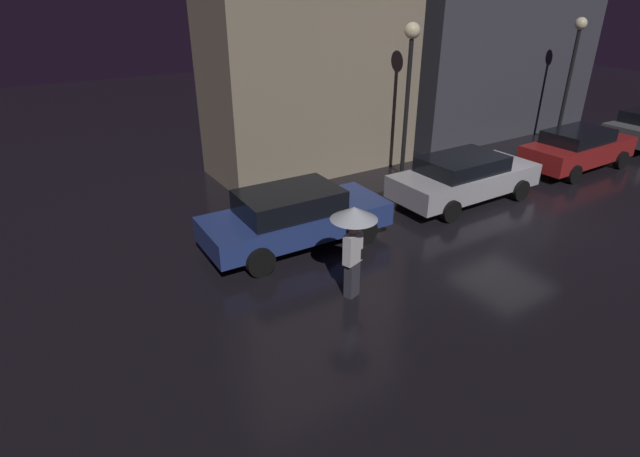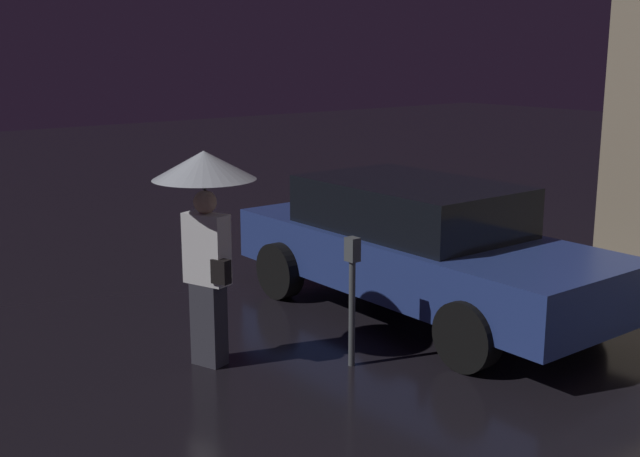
% 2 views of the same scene
% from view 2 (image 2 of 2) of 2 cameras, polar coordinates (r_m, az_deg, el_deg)
% --- Properties ---
extents(parked_car_blue, '(4.65, 1.99, 1.46)m').
position_cam_2_polar(parked_car_blue, '(8.93, 6.98, -1.15)').
color(parked_car_blue, navy).
rests_on(parked_car_blue, ground).
extents(pedestrian_with_umbrella, '(0.93, 0.93, 2.00)m').
position_cam_2_polar(pedestrian_with_umbrella, '(7.26, -8.16, 1.81)').
color(pedestrian_with_umbrella, '#383842').
rests_on(pedestrian_with_umbrella, ground).
extents(parking_meter, '(0.12, 0.10, 1.23)m').
position_cam_2_polar(parking_meter, '(7.33, 2.30, -4.18)').
color(parking_meter, '#4C5154').
rests_on(parking_meter, ground).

